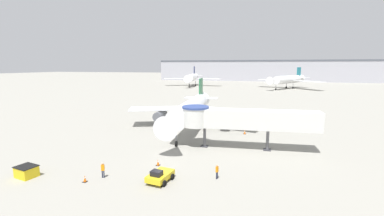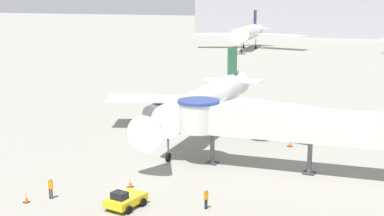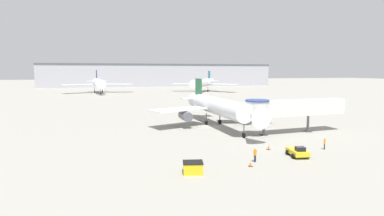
{
  "view_description": "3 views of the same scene",
  "coord_description": "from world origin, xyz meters",
  "px_view_note": "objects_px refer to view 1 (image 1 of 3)",
  "views": [
    {
      "loc": [
        14.69,
        -48.45,
        12.4
      ],
      "look_at": [
        3.52,
        -7.34,
        5.38
      ],
      "focal_mm": 24.0,
      "sensor_mm": 36.0,
      "label": 1
    },
    {
      "loc": [
        24.98,
        -57.84,
        16.0
      ],
      "look_at": [
        3.1,
        -8.1,
        4.78
      ],
      "focal_mm": 50.0,
      "sensor_mm": 36.0,
      "label": 2
    },
    {
      "loc": [
        -18.41,
        -57.73,
        11.08
      ],
      "look_at": [
        -4.39,
        -2.71,
        4.18
      ],
      "focal_mm": 28.0,
      "sensor_mm": 36.0,
      "label": 3
    }
  ],
  "objects_px": {
    "pushback_tug_yellow": "(160,176)",
    "ground_crew_marshaller": "(217,171)",
    "main_airplane": "(191,109)",
    "traffic_cone_apron_front": "(85,179)",
    "service_container_yellow": "(27,171)",
    "traffic_cone_starboard_wing": "(245,132)",
    "background_jet_navy_tail": "(192,78)",
    "traffic_cone_near_nose": "(158,163)",
    "background_jet_teal_tail": "(288,79)",
    "jet_bridge": "(239,119)",
    "ground_crew_wing_walker": "(103,169)"
  },
  "relations": [
    {
      "from": "traffic_cone_near_nose",
      "to": "background_jet_navy_tail",
      "type": "relative_size",
      "value": 0.02
    },
    {
      "from": "background_jet_navy_tail",
      "to": "traffic_cone_apron_front",
      "type": "bearing_deg",
      "value": -87.03
    },
    {
      "from": "traffic_cone_near_nose",
      "to": "background_jet_teal_tail",
      "type": "xyz_separation_m",
      "value": [
        25.89,
        120.25,
        4.68
      ]
    },
    {
      "from": "main_airplane",
      "to": "traffic_cone_starboard_wing",
      "type": "bearing_deg",
      "value": -10.99
    },
    {
      "from": "main_airplane",
      "to": "ground_crew_marshaller",
      "type": "xyz_separation_m",
      "value": [
        8.85,
        -21.44,
        -3.06
      ]
    },
    {
      "from": "ground_crew_marshaller",
      "to": "ground_crew_wing_walker",
      "type": "xyz_separation_m",
      "value": [
        -12.35,
        -3.06,
        0.07
      ]
    },
    {
      "from": "jet_bridge",
      "to": "pushback_tug_yellow",
      "type": "height_order",
      "value": "jet_bridge"
    },
    {
      "from": "traffic_cone_starboard_wing",
      "to": "background_jet_teal_tail",
      "type": "height_order",
      "value": "background_jet_teal_tail"
    },
    {
      "from": "traffic_cone_starboard_wing",
      "to": "traffic_cone_apron_front",
      "type": "xyz_separation_m",
      "value": [
        -15.36,
        -24.61,
        -0.04
      ]
    },
    {
      "from": "background_jet_navy_tail",
      "to": "main_airplane",
      "type": "bearing_deg",
      "value": -82.14
    },
    {
      "from": "jet_bridge",
      "to": "traffic_cone_starboard_wing",
      "type": "height_order",
      "value": "jet_bridge"
    },
    {
      "from": "jet_bridge",
      "to": "background_jet_teal_tail",
      "type": "bearing_deg",
      "value": 76.74
    },
    {
      "from": "service_container_yellow",
      "to": "traffic_cone_starboard_wing",
      "type": "distance_m",
      "value": 33.82
    },
    {
      "from": "ground_crew_wing_walker",
      "to": "background_jet_navy_tail",
      "type": "height_order",
      "value": "background_jet_navy_tail"
    },
    {
      "from": "main_airplane",
      "to": "traffic_cone_near_nose",
      "type": "height_order",
      "value": "main_airplane"
    },
    {
      "from": "main_airplane",
      "to": "background_jet_teal_tail",
      "type": "xyz_separation_m",
      "value": [
        26.93,
        100.7,
        1.04
      ]
    },
    {
      "from": "background_jet_teal_tail",
      "to": "pushback_tug_yellow",
      "type": "bearing_deg",
      "value": -68.97
    },
    {
      "from": "traffic_cone_starboard_wing",
      "to": "background_jet_teal_tail",
      "type": "distance_m",
      "value": 103.45
    },
    {
      "from": "traffic_cone_near_nose",
      "to": "traffic_cone_apron_front",
      "type": "xyz_separation_m",
      "value": [
        -5.82,
        -6.4,
        -0.02
      ]
    },
    {
      "from": "traffic_cone_near_nose",
      "to": "ground_crew_marshaller",
      "type": "xyz_separation_m",
      "value": [
        7.82,
        -1.89,
        0.58
      ]
    },
    {
      "from": "main_airplane",
      "to": "ground_crew_marshaller",
      "type": "height_order",
      "value": "main_airplane"
    },
    {
      "from": "main_airplane",
      "to": "traffic_cone_starboard_wing",
      "type": "height_order",
      "value": "main_airplane"
    },
    {
      "from": "traffic_cone_starboard_wing",
      "to": "background_jet_navy_tail",
      "type": "height_order",
      "value": "background_jet_navy_tail"
    },
    {
      "from": "main_airplane",
      "to": "service_container_yellow",
      "type": "bearing_deg",
      "value": -117.97
    },
    {
      "from": "traffic_cone_apron_front",
      "to": "background_jet_teal_tail",
      "type": "xyz_separation_m",
      "value": [
        31.71,
        126.65,
        4.7
      ]
    },
    {
      "from": "ground_crew_marshaller",
      "to": "ground_crew_wing_walker",
      "type": "bearing_deg",
      "value": 129.16
    },
    {
      "from": "ground_crew_wing_walker",
      "to": "service_container_yellow",
      "type": "bearing_deg",
      "value": 176.8
    },
    {
      "from": "pushback_tug_yellow",
      "to": "service_container_yellow",
      "type": "xyz_separation_m",
      "value": [
        -14.95,
        -2.85,
        -0.02
      ]
    },
    {
      "from": "jet_bridge",
      "to": "ground_crew_wing_walker",
      "type": "bearing_deg",
      "value": -138.18
    },
    {
      "from": "main_airplane",
      "to": "background_jet_navy_tail",
      "type": "relative_size",
      "value": 0.87
    },
    {
      "from": "ground_crew_wing_walker",
      "to": "traffic_cone_starboard_wing",
      "type": "bearing_deg",
      "value": 41.73
    },
    {
      "from": "main_airplane",
      "to": "background_jet_navy_tail",
      "type": "height_order",
      "value": "background_jet_navy_tail"
    },
    {
      "from": "jet_bridge",
      "to": "traffic_cone_near_nose",
      "type": "bearing_deg",
      "value": -138.7
    },
    {
      "from": "traffic_cone_apron_front",
      "to": "service_container_yellow",
      "type": "bearing_deg",
      "value": -175.01
    },
    {
      "from": "traffic_cone_apron_front",
      "to": "background_jet_teal_tail",
      "type": "distance_m",
      "value": 130.64
    },
    {
      "from": "pushback_tug_yellow",
      "to": "ground_crew_marshaller",
      "type": "relative_size",
      "value": 2.11
    },
    {
      "from": "main_airplane",
      "to": "traffic_cone_near_nose",
      "type": "distance_m",
      "value": 19.91
    },
    {
      "from": "service_container_yellow",
      "to": "traffic_cone_starboard_wing",
      "type": "bearing_deg",
      "value": 48.24
    },
    {
      "from": "pushback_tug_yellow",
      "to": "background_jet_navy_tail",
      "type": "xyz_separation_m",
      "value": [
        -31.56,
        129.16,
        4.58
      ]
    },
    {
      "from": "traffic_cone_near_nose",
      "to": "background_jet_navy_tail",
      "type": "xyz_separation_m",
      "value": [
        -29.6,
        124.98,
        4.87
      ]
    },
    {
      "from": "jet_bridge",
      "to": "background_jet_teal_tail",
      "type": "relative_size",
      "value": 0.6
    },
    {
      "from": "main_airplane",
      "to": "traffic_cone_apron_front",
      "type": "relative_size",
      "value": 42.54
    },
    {
      "from": "traffic_cone_starboard_wing",
      "to": "ground_crew_wing_walker",
      "type": "relative_size",
      "value": 0.46
    },
    {
      "from": "traffic_cone_starboard_wing",
      "to": "background_jet_navy_tail",
      "type": "xyz_separation_m",
      "value": [
        -39.14,
        106.78,
        4.85
      ]
    },
    {
      "from": "ground_crew_wing_walker",
      "to": "ground_crew_marshaller",
      "type": "bearing_deg",
      "value": -3.06
    },
    {
      "from": "ground_crew_marshaller",
      "to": "background_jet_teal_tail",
      "type": "height_order",
      "value": "background_jet_teal_tail"
    },
    {
      "from": "main_airplane",
      "to": "ground_crew_marshaller",
      "type": "bearing_deg",
      "value": -71.32
    },
    {
      "from": "background_jet_teal_tail",
      "to": "ground_crew_wing_walker",
      "type": "bearing_deg",
      "value": -71.74
    },
    {
      "from": "main_airplane",
      "to": "traffic_cone_starboard_wing",
      "type": "xyz_separation_m",
      "value": [
        10.58,
        -1.34,
        -3.62
      ]
    },
    {
      "from": "traffic_cone_apron_front",
      "to": "ground_crew_marshaller",
      "type": "height_order",
      "value": "ground_crew_marshaller"
    }
  ]
}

